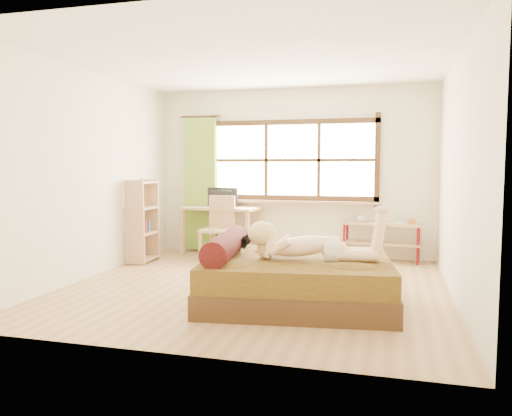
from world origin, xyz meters
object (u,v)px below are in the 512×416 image
(woman, at_px, (311,231))
(bed, at_px, (293,279))
(chair, at_px, (219,224))
(pipe_shelf, at_px, (382,233))
(desk, at_px, (220,213))
(kitten, at_px, (236,243))
(bookshelf, at_px, (142,221))

(woman, bearing_deg, bed, 160.30)
(chair, xyz_separation_m, pipe_shelf, (2.47, 0.48, -0.11))
(bed, height_order, desk, desk)
(bed, xyz_separation_m, kitten, (-0.67, 0.11, 0.34))
(kitten, height_order, desk, desk)
(woman, distance_m, chair, 2.86)
(bookshelf, bearing_deg, chair, 24.89)
(woman, xyz_separation_m, pipe_shelf, (0.67, 2.70, -0.35))
(bed, bearing_deg, woman, -19.70)
(woman, xyz_separation_m, kitten, (-0.87, 0.15, -0.18))
(kitten, relative_size, bookshelf, 0.24)
(desk, bearing_deg, bookshelf, -130.37)
(kitten, height_order, bookshelf, bookshelf)
(bed, relative_size, kitten, 7.29)
(bed, xyz_separation_m, woman, (0.20, -0.04, 0.52))
(desk, relative_size, pipe_shelf, 1.09)
(kitten, relative_size, desk, 0.22)
(chair, height_order, pipe_shelf, chair)
(kitten, xyz_separation_m, chair, (-0.92, 2.07, -0.06))
(woman, relative_size, pipe_shelf, 1.13)
(bed, xyz_separation_m, desk, (-1.70, 2.54, 0.42))
(chair, bearing_deg, bookshelf, -147.08)
(woman, xyz_separation_m, desk, (-1.90, 2.58, -0.10))
(bookshelf, bearing_deg, desk, 41.60)
(desk, height_order, pipe_shelf, desk)
(pipe_shelf, bearing_deg, chair, -162.63)
(desk, bearing_deg, chair, -66.69)
(kitten, bearing_deg, bed, -16.23)
(woman, bearing_deg, chair, 121.67)
(bed, relative_size, chair, 2.17)
(pipe_shelf, distance_m, bookshelf, 3.66)
(kitten, xyz_separation_m, bookshelf, (-1.97, 1.55, 0.02))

